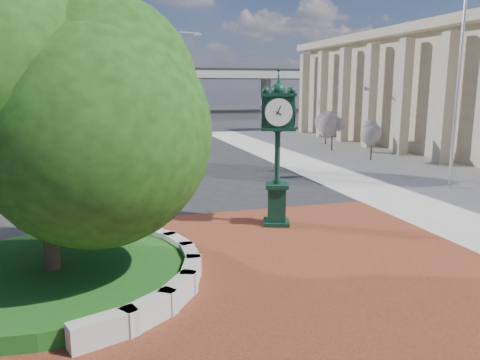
% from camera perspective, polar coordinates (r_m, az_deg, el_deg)
% --- Properties ---
extents(ground, '(200.00, 200.00, 0.00)m').
position_cam_1_polar(ground, '(12.48, 2.18, -9.97)').
color(ground, black).
rests_on(ground, ground).
extents(plaza, '(12.00, 12.00, 0.04)m').
position_cam_1_polar(plaza, '(11.60, 3.78, -11.59)').
color(plaza, maroon).
rests_on(plaza, ground).
extents(sidewalk, '(20.00, 50.00, 0.04)m').
position_cam_1_polar(sidewalk, '(29.18, 26.45, 1.23)').
color(sidewalk, '#9E9B93').
rests_on(sidewalk, ground).
extents(planter_wall, '(2.96, 6.77, 0.54)m').
position_cam_1_polar(planter_wall, '(11.86, -10.51, -9.94)').
color(planter_wall, '#9E9B93').
rests_on(planter_wall, ground).
extents(grass_bed, '(6.10, 6.10, 0.40)m').
position_cam_1_polar(grass_bed, '(11.91, -21.73, -10.86)').
color(grass_bed, '#164313').
rests_on(grass_bed, ground).
extents(overpass, '(90.00, 12.00, 7.50)m').
position_cam_1_polar(overpass, '(81.12, -14.25, 12.40)').
color(overpass, '#9E9B93').
rests_on(overpass, ground).
extents(tree_planter, '(5.20, 5.20, 6.33)m').
position_cam_1_polar(tree_planter, '(11.12, -23.06, 6.26)').
color(tree_planter, '#38281C').
rests_on(tree_planter, ground).
extents(tree_street, '(4.40, 4.40, 5.45)m').
position_cam_1_polar(tree_street, '(29.05, -17.10, 8.27)').
color(tree_street, '#38281C').
rests_on(tree_street, ground).
extents(post_clock, '(1.27, 1.27, 5.03)m').
position_cam_1_polar(post_clock, '(15.12, 4.59, 4.56)').
color(post_clock, black).
rests_on(post_clock, ground).
extents(parked_car, '(2.48, 4.71, 1.53)m').
position_cam_1_polar(parked_car, '(47.52, -8.00, 6.66)').
color(parked_car, '#62150E').
rests_on(parked_car, ground).
extents(flagpole_a, '(1.67, 0.47, 10.89)m').
position_cam_1_polar(flagpole_a, '(24.53, 25.21, 12.73)').
color(flagpole_a, silver).
rests_on(flagpole_a, ground).
extents(flagpole_b, '(1.51, 0.17, 9.63)m').
position_cam_1_polar(flagpole_b, '(22.80, 25.14, 11.29)').
color(flagpole_b, silver).
rests_on(flagpole_b, ground).
extents(street_lamp_near, '(1.92, 0.78, 8.80)m').
position_cam_1_polar(street_lamp_near, '(38.65, -6.94, 12.17)').
color(street_lamp_near, slate).
rests_on(street_lamp_near, ground).
extents(street_lamp_far, '(2.22, 0.34, 9.89)m').
position_cam_1_polar(street_lamp_far, '(50.28, -16.64, 12.30)').
color(street_lamp_far, slate).
rests_on(street_lamp_far, ground).
extents(shrub_near, '(1.20, 1.20, 2.20)m').
position_cam_1_polar(shrub_near, '(30.04, 15.79, 5.28)').
color(shrub_near, '#38281C').
rests_on(shrub_near, ground).
extents(shrub_mid, '(1.20, 1.20, 2.20)m').
position_cam_1_polar(shrub_mid, '(33.94, 11.19, 6.14)').
color(shrub_mid, '#38281C').
rests_on(shrub_mid, ground).
extents(shrub_far, '(1.20, 1.20, 2.20)m').
position_cam_1_polar(shrub_far, '(37.77, 10.45, 6.67)').
color(shrub_far, '#38281C').
rests_on(shrub_far, ground).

